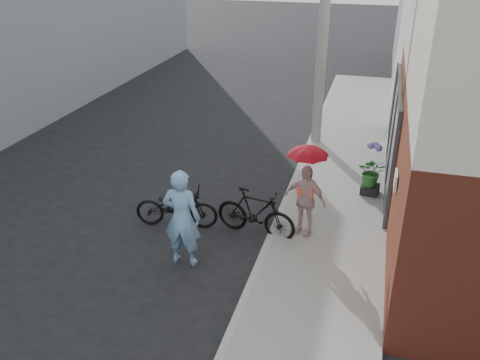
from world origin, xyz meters
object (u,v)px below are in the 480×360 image
at_px(officer, 182,218).
at_px(bike_right, 256,213).
at_px(kimono_woman, 305,199).
at_px(planter, 370,189).
at_px(bike_left, 176,207).
at_px(utility_pole, 324,22).

distance_m(officer, bike_right, 1.73).
xyz_separation_m(kimono_woman, planter, (1.23, 2.10, -0.63)).
height_order(officer, bike_right, officer).
xyz_separation_m(officer, kimono_woman, (2.01, 1.49, -0.10)).
distance_m(officer, bike_left, 1.45).
bearing_deg(kimono_woman, bike_right, -150.30).
bearing_deg(bike_left, bike_right, -96.36).
bearing_deg(bike_left, planter, -67.62).
xyz_separation_m(officer, bike_right, (1.06, 1.30, -0.44)).
relative_size(officer, bike_right, 1.11).
bearing_deg(utility_pole, bike_left, -112.11).
bearing_deg(bike_left, utility_pole, -31.41).
bearing_deg(planter, bike_left, -148.33).
xyz_separation_m(bike_right, planter, (2.18, 2.30, -0.29)).
height_order(bike_left, bike_right, bike_right).
xyz_separation_m(bike_left, bike_right, (1.69, 0.09, 0.06)).
relative_size(kimono_woman, planter, 3.72).
bearing_deg(officer, planter, -134.21).
distance_m(kimono_woman, planter, 2.52).
bearing_deg(kimono_woman, officer, -125.48).
bearing_deg(utility_pole, bike_right, -95.40).
height_order(utility_pole, bike_left, utility_pole).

